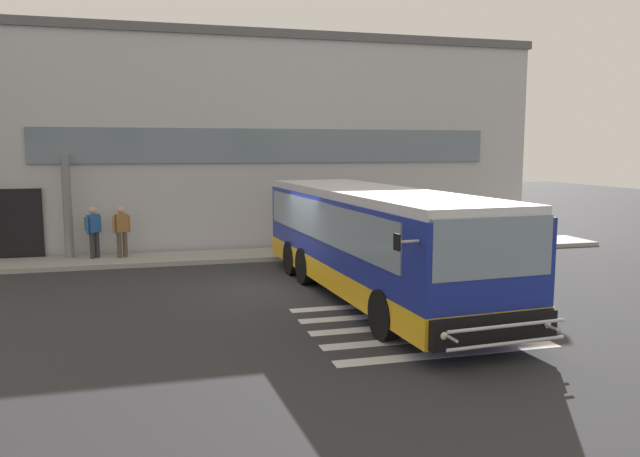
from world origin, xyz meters
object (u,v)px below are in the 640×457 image
passenger_near_column (93,229)px  passenger_by_doorway (122,229)px  safety_bollard_yellow (338,246)px  bus_main_foreground (373,244)px  entry_support_column (67,206)px

passenger_near_column → passenger_by_doorway: same height
safety_bollard_yellow → passenger_by_doorway: bearing=168.6°
bus_main_foreground → safety_bollard_yellow: size_ratio=12.06×
entry_support_column → passenger_by_doorway: entry_support_column is taller
passenger_by_doorway → safety_bollard_yellow: (6.97, -1.41, -0.63)m
entry_support_column → passenger_by_doorway: size_ratio=2.01×
safety_bollard_yellow → entry_support_column: bearing=168.2°
passenger_near_column → safety_bollard_yellow: bearing=-11.2°
entry_support_column → safety_bollard_yellow: bearing=-11.8°
safety_bollard_yellow → passenger_near_column: bearing=168.8°
bus_main_foreground → passenger_by_doorway: 9.15m
bus_main_foreground → entry_support_column: bearing=139.0°
passenger_by_doorway → safety_bollard_yellow: passenger_by_doorway is taller
entry_support_column → safety_bollard_yellow: size_ratio=3.75×
entry_support_column → bus_main_foreground: bearing=-41.0°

